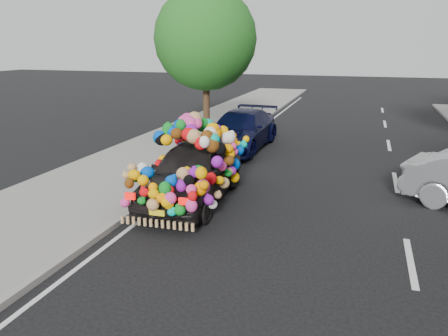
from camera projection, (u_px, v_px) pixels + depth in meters
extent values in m
plane|color=black|center=(222.00, 236.00, 8.96)|extent=(100.00, 100.00, 0.00)
cube|color=gray|center=(47.00, 210.00, 10.21)|extent=(4.00, 60.00, 0.12)
cube|color=gray|center=(121.00, 220.00, 9.63)|extent=(0.15, 60.00, 0.13)
cylinder|color=#332114|center=(206.00, 104.00, 18.41)|extent=(0.28, 0.28, 2.73)
sphere|color=#195717|center=(206.00, 39.00, 17.68)|extent=(4.20, 4.20, 4.20)
imported|color=black|center=(193.00, 172.00, 10.88)|extent=(1.92, 4.39, 1.47)
cube|color=red|center=(130.00, 196.00, 9.00)|extent=(0.22, 0.07, 0.14)
cube|color=red|center=(184.00, 201.00, 8.69)|extent=(0.22, 0.07, 0.14)
cube|color=yellow|center=(157.00, 213.00, 8.92)|extent=(0.34, 0.05, 0.12)
imported|color=black|center=(241.00, 130.00, 16.40)|extent=(2.17, 4.91, 1.40)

